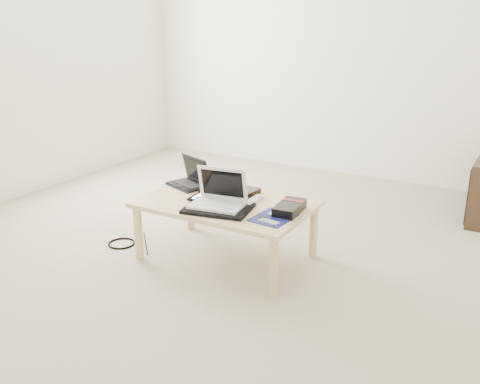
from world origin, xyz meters
The scene contains 13 objects.
ground centered at (0.00, 0.00, 0.00)m, with size 4.00×4.00×0.00m, color #B9AE96.
coffee_table centered at (0.27, -0.31, 0.35)m, with size 1.10×0.70×0.40m.
book centered at (0.20, -0.16, 0.42)m, with size 0.36×0.31×0.03m.
netbook centered at (-0.13, -0.15, 0.44)m, with size 0.33×0.29×0.20m.
tablet centered at (0.16, -0.31, 0.41)m, with size 0.28×0.22×0.01m.
remote centered at (0.43, -0.24, 0.41)m, with size 0.07×0.24×0.02m.
neoprene_sleeve centered at (0.31, -0.47, 0.41)m, with size 0.40×0.29×0.02m, color black.
white_laptop centered at (0.29, -0.43, 0.47)m, with size 0.36×0.28×0.23m.
motherboard centered at (0.67, -0.42, 0.40)m, with size 0.24×0.29×0.01m.
gpu_box centered at (0.71, -0.28, 0.43)m, with size 0.16×0.28×0.06m.
cable_coil centered at (0.17, -0.32, 0.41)m, with size 0.11×0.11×0.01m, color black.
floor_cable_coil centered at (-0.49, -0.50, 0.01)m, with size 0.19×0.19×0.01m, color black.
floor_cable_trail centered at (-0.35, -0.41, 0.00)m, with size 0.01×0.01×0.39m, color black.
Camera 1 is at (1.99, -3.11, 1.57)m, focal length 40.00 mm.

